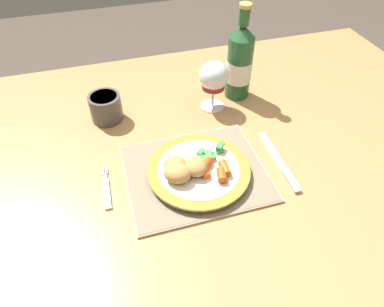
{
  "coord_description": "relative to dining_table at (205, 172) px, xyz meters",
  "views": [
    {
      "loc": [
        -0.21,
        -0.59,
        1.35
      ],
      "look_at": [
        -0.05,
        -0.03,
        0.78
      ],
      "focal_mm": 32.0,
      "sensor_mm": 36.0,
      "label": 1
    }
  ],
  "objects": [
    {
      "name": "ground_plane",
      "position": [
        0.0,
        0.0,
        -0.67
      ],
      "size": [
        6.0,
        6.0,
        0.0
      ],
      "primitive_type": "plane",
      "color": "#4C4238"
    },
    {
      "name": "dining_table",
      "position": [
        0.0,
        0.0,
        0.0
      ],
      "size": [
        1.58,
        1.06,
        0.74
      ],
      "color": "#AD7F4C",
      "rests_on": "ground"
    },
    {
      "name": "table_knife",
      "position": [
        0.16,
        -0.1,
        0.07
      ],
      "size": [
        0.02,
        0.21,
        0.01
      ],
      "color": "silver",
      "rests_on": "dining_table"
    },
    {
      "name": "drinking_cup",
      "position": [
        -0.22,
        0.21,
        0.11
      ],
      "size": [
        0.09,
        0.09,
        0.08
      ],
      "color": "#4C4747",
      "rests_on": "dining_table"
    },
    {
      "name": "placemat",
      "position": [
        -0.05,
        -0.06,
        0.07
      ],
      "size": [
        0.33,
        0.28,
        0.01
      ],
      "color": "tan",
      "rests_on": "dining_table"
    },
    {
      "name": "breaded_croquettes",
      "position": [
        -0.08,
        -0.08,
        0.12
      ],
      "size": [
        0.12,
        0.09,
        0.04
      ],
      "color": "tan",
      "rests_on": "dinner_plate"
    },
    {
      "name": "dinner_plate",
      "position": [
        -0.04,
        -0.07,
        0.09
      ],
      "size": [
        0.24,
        0.24,
        0.02
      ],
      "color": "white",
      "rests_on": "placemat"
    },
    {
      "name": "fork",
      "position": [
        -0.26,
        -0.06,
        0.07
      ],
      "size": [
        0.02,
        0.13,
        0.01
      ],
      "color": "silver",
      "rests_on": "dining_table"
    },
    {
      "name": "bottle",
      "position": [
        0.17,
        0.22,
        0.18
      ],
      "size": [
        0.08,
        0.08,
        0.27
      ],
      "color": "#23562D",
      "rests_on": "dining_table"
    },
    {
      "name": "glazed_carrots",
      "position": [
        -0.01,
        -0.09,
        0.11
      ],
      "size": [
        0.07,
        0.08,
        0.02
      ],
      "color": "#CC5119",
      "rests_on": "dinner_plate"
    },
    {
      "name": "wine_glass",
      "position": [
        0.08,
        0.18,
        0.17
      ],
      "size": [
        0.08,
        0.08,
        0.14
      ],
      "color": "silver",
      "rests_on": "dining_table"
    },
    {
      "name": "green_beans_pile",
      "position": [
        -0.0,
        -0.04,
        0.11
      ],
      "size": [
        0.08,
        0.05,
        0.02
      ],
      "color": "#4CA84C",
      "rests_on": "dinner_plate"
    }
  ]
}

